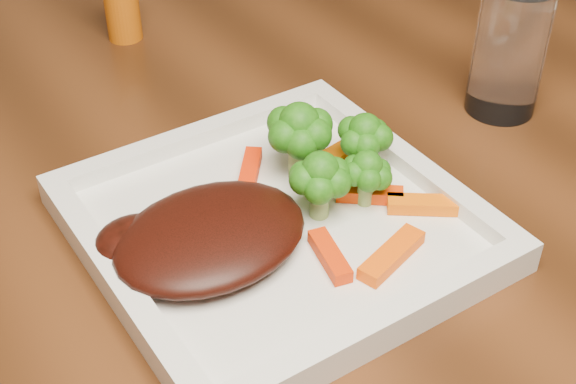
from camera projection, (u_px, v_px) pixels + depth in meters
plate at (277, 229)px, 0.60m from camera, size 0.27×0.27×0.01m
steak at (210, 236)px, 0.56m from camera, size 0.15×0.12×0.03m
broccoli_0 at (299, 137)px, 0.62m from camera, size 0.06×0.06×0.07m
broccoli_1 at (364, 139)px, 0.63m from camera, size 0.05×0.05×0.06m
broccoli_2 at (367, 171)px, 0.60m from camera, size 0.05×0.05×0.06m
broccoli_3 at (320, 182)px, 0.59m from camera, size 0.06×0.06×0.06m
carrot_0 at (392, 255)px, 0.56m from camera, size 0.06×0.03×0.01m
carrot_1 at (426, 205)px, 0.61m from camera, size 0.06×0.05×0.01m
carrot_2 at (330, 256)px, 0.56m from camera, size 0.02×0.05×0.01m
carrot_3 at (350, 148)px, 0.66m from camera, size 0.07×0.03×0.01m
carrot_4 at (250, 169)px, 0.64m from camera, size 0.04×0.05×0.01m
carrot_5 at (370, 194)px, 0.62m from camera, size 0.05×0.04×0.01m
drinking_glass at (509, 51)px, 0.71m from camera, size 0.08×0.08×0.12m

